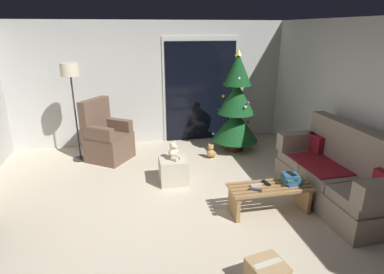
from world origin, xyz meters
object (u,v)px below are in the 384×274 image
coffee_table (270,195)px  armchair (106,139)px  couch (337,176)px  remote_black (266,183)px  book_stack (291,179)px  remote_silver (256,185)px  teddy_bear_cream (174,152)px  teddy_bear_honey_by_tree (211,152)px  remote_graphite (256,190)px  ottoman (174,170)px  floor_lamp (71,79)px  cell_phone (291,174)px  christmas_tree (236,107)px

coffee_table → armchair: bearing=133.6°
couch → armchair: (-3.24, 2.25, 0.00)m
remote_black → couch: bearing=-9.6°
book_stack → armchair: bearing=137.4°
remote_silver → remote_black: bearing=94.4°
teddy_bear_cream → teddy_bear_honey_by_tree: bearing=45.9°
coffee_table → remote_black: (-0.03, 0.07, 0.14)m
remote_graphite → book_stack: size_ratio=0.60×
remote_black → ottoman: size_ratio=0.35×
teddy_bear_cream → teddy_bear_honey_by_tree: teddy_bear_cream is taller
floor_lamp → ottoman: size_ratio=4.05×
couch → remote_black: couch is taller
ottoman → teddy_bear_honey_by_tree: ottoman is taller
remote_black → remote_silver: 0.16m
remote_black → ottoman: bearing=127.4°
book_stack → remote_black: bearing=169.6°
book_stack → ottoman: (-1.42, 1.10, -0.25)m
remote_graphite → teddy_bear_cream: size_ratio=0.55×
cell_phone → ottoman: (-1.42, 1.10, -0.33)m
teddy_bear_honey_by_tree → armchair: bearing=169.7°
remote_black → ottoman: remote_black is taller
remote_graphite → teddy_bear_cream: bearing=-112.8°
book_stack → cell_phone: (-0.00, -0.00, 0.08)m
cell_phone → teddy_bear_cream: (-1.41, 1.09, -0.00)m
couch → armchair: size_ratio=1.74×
couch → ottoman: size_ratio=4.46×
couch → teddy_bear_honey_by_tree: 2.33m
remote_graphite → coffee_table: bearing=137.5°
remote_graphite → ottoman: (-0.89, 1.19, -0.19)m
remote_silver → teddy_bear_cream: 1.42m
couch → ottoman: bearing=154.1°
remote_graphite → christmas_tree: bearing=-162.1°
remote_black → christmas_tree: 2.29m
book_stack → ottoman: size_ratio=0.59×
remote_graphite → armchair: armchair is taller
floor_lamp → teddy_bear_honey_by_tree: 2.82m
ottoman → christmas_tree: bearing=39.6°
cell_phone → remote_graphite: bearing=-179.2°
book_stack → armchair: (-2.50, 2.30, -0.05)m
remote_graphite → teddy_bear_honey_by_tree: (-0.05, 2.04, -0.27)m
couch → book_stack: (-0.74, -0.05, 0.05)m
cell_phone → teddy_bear_cream: size_ratio=0.50×
ottoman → cell_phone: bearing=-37.8°
book_stack → armchair: 3.40m
remote_black → teddy_bear_honey_by_tree: remote_black is taller
couch → remote_silver: couch is taller
remote_black → teddy_bear_cream: 1.51m
book_stack → floor_lamp: floor_lamp is taller
coffee_table → floor_lamp: (-2.71, 2.38, 1.25)m
remote_black → armchair: (-2.18, 2.24, 0.01)m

